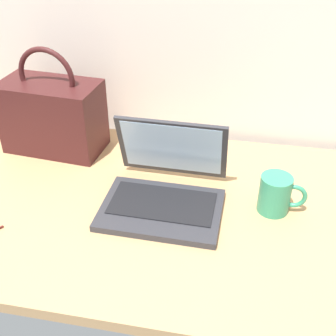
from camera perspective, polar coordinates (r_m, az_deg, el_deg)
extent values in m
cube|color=tan|center=(1.17, 0.57, -5.57)|extent=(1.60, 0.76, 0.03)
cube|color=#2D2D33|center=(1.13, -0.90, -5.49)|extent=(0.31, 0.23, 0.02)
cube|color=black|center=(1.14, -0.73, -4.61)|extent=(0.27, 0.14, 0.00)
cube|color=#2D2D33|center=(1.19, 0.56, 2.65)|extent=(0.30, 0.08, 0.19)
cube|color=#A5C6EA|center=(1.18, 0.50, 2.59)|extent=(0.27, 0.06, 0.17)
cylinder|color=#338C66|center=(1.15, 13.80, -3.33)|extent=(0.08, 0.08, 0.10)
torus|color=#338C66|center=(1.15, 16.11, -3.56)|extent=(0.07, 0.01, 0.07)
cylinder|color=brown|center=(1.12, 14.11, -1.48)|extent=(0.07, 0.07, 0.00)
cube|color=#3F1919|center=(1.40, -14.84, 6.53)|extent=(0.31, 0.19, 0.22)
torus|color=#3F1919|center=(1.35, -15.64, 11.43)|extent=(0.18, 0.03, 0.18)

